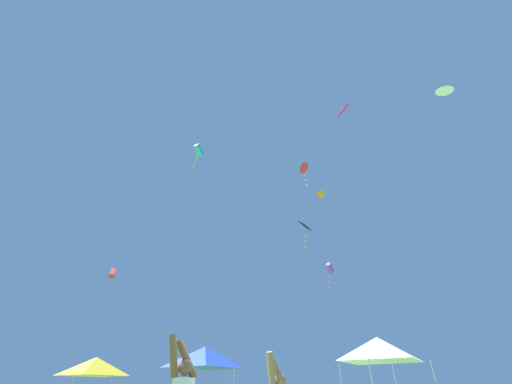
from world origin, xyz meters
name	(u,v)px	position (x,y,z in m)	size (l,w,h in m)	color
canopy_tent_white	(379,349)	(8.95, 8.65, 3.11)	(3.42, 3.42, 3.66)	#9E9EA3
canopy_tent_yellow	(95,366)	(-5.17, 13.18, 2.45)	(2.70, 2.70, 2.88)	#9E9EA3
canopy_tent_blue	(204,357)	(0.46, 11.05, 2.80)	(3.08, 3.08, 3.29)	#9E9EA3
kite_orange_delta	(321,194)	(17.03, 29.73, 26.54)	(1.56, 1.55, 1.03)	orange
kite_cyan_box	(199,151)	(-1.60, 21.42, 24.98)	(1.28, 1.47, 3.06)	#2DB7CC
kite_red_delta	(304,168)	(6.91, 10.93, 15.88)	(1.15, 1.15, 1.91)	red
kite_white_delta	(444,90)	(15.99, 4.83, 19.83)	(1.45, 1.45, 0.46)	white
kite_magenta_diamond	(342,110)	(8.18, 6.14, 17.49)	(0.97, 0.93, 1.03)	#D6389E
kite_red_box	(112,273)	(-8.93, 26.99, 11.69)	(0.72, 1.30, 1.25)	red
kite_black_diamond	(306,226)	(7.94, 14.28, 12.59)	(1.30, 1.28, 2.60)	black
kite_purple_box	(330,269)	(14.19, 24.04, 12.76)	(1.16, 1.21, 2.63)	purple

